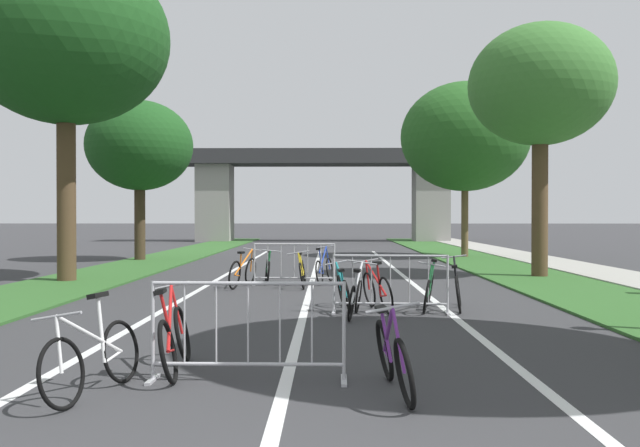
{
  "coord_description": "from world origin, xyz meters",
  "views": [
    {
      "loc": [
        0.45,
        -2.66,
        1.73
      ],
      "look_at": [
        0.22,
        13.69,
        1.55
      ],
      "focal_mm": 36.76,
      "sensor_mm": 36.0,
      "label": 1
    }
  ],
  "objects_px": {
    "tree_right_oak_near": "(465,137)",
    "bicycle_green_1": "(268,270)",
    "bicycle_yellow_3": "(302,273)",
    "bicycle_red_10": "(175,339)",
    "bicycle_green_11": "(429,291)",
    "tree_left_pine_near": "(66,38)",
    "bicycle_orange_8": "(243,272)",
    "crowd_barrier_third": "(294,265)",
    "bicycle_silver_4": "(355,297)",
    "tree_left_oak_mid": "(140,146)",
    "bicycle_blue_5": "(324,269)",
    "bicycle_purple_6": "(393,357)",
    "crowd_barrier_nearest": "(248,332)",
    "bicycle_red_0": "(377,290)",
    "crowd_barrier_second": "(390,285)",
    "bicycle_black_7": "(458,289)",
    "bicycle_teal_2": "(344,292)",
    "tree_right_cypress_far": "(540,87)",
    "bicycle_white_9": "(93,357)"
  },
  "relations": [
    {
      "from": "tree_right_oak_near",
      "to": "bicycle_green_1",
      "type": "xyz_separation_m",
      "value": [
        -7.25,
        -10.37,
        -4.69
      ]
    },
    {
      "from": "tree_right_oak_near",
      "to": "bicycle_yellow_3",
      "type": "bearing_deg",
      "value": -118.88
    },
    {
      "from": "bicycle_red_10",
      "to": "bicycle_green_11",
      "type": "bearing_deg",
      "value": 49.14
    },
    {
      "from": "bicycle_yellow_3",
      "to": "tree_left_pine_near",
      "type": "bearing_deg",
      "value": -10.43
    },
    {
      "from": "bicycle_orange_8",
      "to": "bicycle_red_10",
      "type": "height_order",
      "value": "bicycle_red_10"
    },
    {
      "from": "bicycle_red_10",
      "to": "crowd_barrier_third",
      "type": "bearing_deg",
      "value": 80.0
    },
    {
      "from": "tree_left_pine_near",
      "to": "bicycle_silver_4",
      "type": "relative_size",
      "value": 5.53
    },
    {
      "from": "tree_left_oak_mid",
      "to": "tree_right_oak_near",
      "type": "height_order",
      "value": "tree_right_oak_near"
    },
    {
      "from": "bicycle_blue_5",
      "to": "bicycle_orange_8",
      "type": "distance_m",
      "value": 2.23
    },
    {
      "from": "tree_right_oak_near",
      "to": "bicycle_red_10",
      "type": "xyz_separation_m",
      "value": [
        -7.36,
        -20.11,
        -4.66
      ]
    },
    {
      "from": "bicycle_yellow_3",
      "to": "bicycle_purple_6",
      "type": "bearing_deg",
      "value": 97.73
    },
    {
      "from": "tree_left_oak_mid",
      "to": "bicycle_red_10",
      "type": "bearing_deg",
      "value": -72.66
    },
    {
      "from": "crowd_barrier_nearest",
      "to": "bicycle_orange_8",
      "type": "distance_m",
      "value": 9.1
    },
    {
      "from": "bicycle_yellow_3",
      "to": "bicycle_red_0",
      "type": "bearing_deg",
      "value": 111.35
    },
    {
      "from": "crowd_barrier_second",
      "to": "bicycle_green_1",
      "type": "relative_size",
      "value": 1.3
    },
    {
      "from": "tree_right_oak_near",
      "to": "bicycle_silver_4",
      "type": "height_order",
      "value": "tree_right_oak_near"
    },
    {
      "from": "bicycle_blue_5",
      "to": "bicycle_black_7",
      "type": "relative_size",
      "value": 1.03
    },
    {
      "from": "tree_left_oak_mid",
      "to": "crowd_barrier_second",
      "type": "bearing_deg",
      "value": -58.26
    },
    {
      "from": "bicycle_red_0",
      "to": "bicycle_green_1",
      "type": "height_order",
      "value": "bicycle_red_0"
    },
    {
      "from": "bicycle_purple_6",
      "to": "bicycle_green_11",
      "type": "bearing_deg",
      "value": -107.33
    },
    {
      "from": "tree_left_pine_near",
      "to": "bicycle_red_0",
      "type": "distance_m",
      "value": 11.06
    },
    {
      "from": "crowd_barrier_third",
      "to": "bicycle_teal_2",
      "type": "height_order",
      "value": "crowd_barrier_third"
    },
    {
      "from": "bicycle_red_0",
      "to": "bicycle_green_1",
      "type": "xyz_separation_m",
      "value": [
        -2.47,
        4.99,
        -0.04
      ]
    },
    {
      "from": "tree_left_pine_near",
      "to": "bicycle_red_10",
      "type": "distance_m",
      "value": 12.64
    },
    {
      "from": "tree_right_cypress_far",
      "to": "bicycle_silver_4",
      "type": "height_order",
      "value": "tree_right_cypress_far"
    },
    {
      "from": "crowd_barrier_second",
      "to": "bicycle_blue_5",
      "type": "xyz_separation_m",
      "value": [
        -1.21,
        5.28,
        -0.15
      ]
    },
    {
      "from": "crowd_barrier_second",
      "to": "bicycle_yellow_3",
      "type": "bearing_deg",
      "value": 112.11
    },
    {
      "from": "bicycle_green_1",
      "to": "bicycle_white_9",
      "type": "distance_m",
      "value": 10.69
    },
    {
      "from": "bicycle_green_11",
      "to": "bicycle_purple_6",
      "type": "bearing_deg",
      "value": 90.11
    },
    {
      "from": "tree_left_oak_mid",
      "to": "tree_right_cypress_far",
      "type": "distance_m",
      "value": 14.91
    },
    {
      "from": "bicycle_red_0",
      "to": "bicycle_red_10",
      "type": "bearing_deg",
      "value": -132.59
    },
    {
      "from": "bicycle_yellow_3",
      "to": "bicycle_red_10",
      "type": "xyz_separation_m",
      "value": [
        -1.06,
        -8.68,
        0.01
      ]
    },
    {
      "from": "crowd_barrier_third",
      "to": "bicycle_teal_2",
      "type": "bearing_deg",
      "value": -75.27
    },
    {
      "from": "bicycle_blue_5",
      "to": "bicycle_orange_8",
      "type": "bearing_deg",
      "value": -138.38
    },
    {
      "from": "tree_left_oak_mid",
      "to": "bicycle_black_7",
      "type": "bearing_deg",
      "value": -53.46
    },
    {
      "from": "bicycle_orange_8",
      "to": "bicycle_white_9",
      "type": "distance_m",
      "value": 9.57
    },
    {
      "from": "bicycle_black_7",
      "to": "bicycle_yellow_3",
      "type": "bearing_deg",
      "value": 140.11
    },
    {
      "from": "crowd_barrier_second",
      "to": "crowd_barrier_nearest",
      "type": "bearing_deg",
      "value": -112.07
    },
    {
      "from": "tree_right_cypress_far",
      "to": "bicycle_red_0",
      "type": "height_order",
      "value": "tree_right_cypress_far"
    },
    {
      "from": "crowd_barrier_second",
      "to": "bicycle_red_10",
      "type": "bearing_deg",
      "value": -122.43
    },
    {
      "from": "bicycle_red_0",
      "to": "bicycle_blue_5",
      "type": "distance_m",
      "value": 5.03
    },
    {
      "from": "bicycle_blue_5",
      "to": "tree_right_cypress_far",
      "type": "bearing_deg",
      "value": 28.52
    },
    {
      "from": "tree_left_oak_mid",
      "to": "crowd_barrier_third",
      "type": "xyz_separation_m",
      "value": [
        6.46,
        -8.84,
        -3.93
      ]
    },
    {
      "from": "tree_right_oak_near",
      "to": "tree_left_pine_near",
      "type": "bearing_deg",
      "value": -140.69
    },
    {
      "from": "bicycle_red_0",
      "to": "bicycle_white_9",
      "type": "xyz_separation_m",
      "value": [
        -3.16,
        -5.68,
        -0.01
      ]
    },
    {
      "from": "crowd_barrier_third",
      "to": "bicycle_green_1",
      "type": "bearing_deg",
      "value": 142.28
    },
    {
      "from": "crowd_barrier_third",
      "to": "bicycle_yellow_3",
      "type": "distance_m",
      "value": 0.57
    },
    {
      "from": "bicycle_green_1",
      "to": "bicycle_white_9",
      "type": "relative_size",
      "value": 0.99
    },
    {
      "from": "bicycle_black_7",
      "to": "crowd_barrier_third",
      "type": "bearing_deg",
      "value": 138.64
    },
    {
      "from": "bicycle_purple_6",
      "to": "bicycle_black_7",
      "type": "xyz_separation_m",
      "value": [
        1.76,
        5.75,
        0.02
      ]
    }
  ]
}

